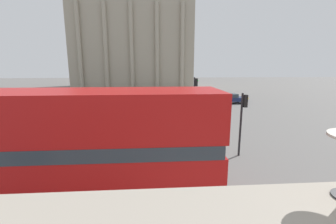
% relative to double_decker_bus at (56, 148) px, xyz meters
% --- Properties ---
extents(double_decker_bus, '(11.26, 2.65, 4.37)m').
position_rel_double_decker_bus_xyz_m(double_decker_bus, '(0.00, 0.00, 0.00)').
color(double_decker_bus, black).
rests_on(double_decker_bus, ground_plane).
extents(plaza_building_left, '(27.64, 15.38, 21.92)m').
position_rel_double_decker_bus_xyz_m(plaza_building_left, '(-0.92, 49.60, 8.55)').
color(plaza_building_left, '#A39984').
rests_on(plaza_building_left, ground_plane).
extents(traffic_light_near, '(0.42, 0.24, 3.69)m').
position_rel_double_decker_bus_xyz_m(traffic_light_near, '(8.42, 4.58, 0.00)').
color(traffic_light_near, black).
rests_on(traffic_light_near, ground_plane).
extents(traffic_light_mid, '(0.42, 0.24, 4.18)m').
position_rel_double_decker_bus_xyz_m(traffic_light_mid, '(7.16, 12.41, 0.30)').
color(traffic_light_mid, black).
rests_on(traffic_light_mid, ground_plane).
extents(car_navy, '(4.20, 1.93, 1.35)m').
position_rel_double_decker_bus_xyz_m(car_navy, '(14.37, 23.12, -1.71)').
color(car_navy, black).
rests_on(car_navy, ground_plane).
extents(car_white, '(4.20, 1.93, 1.35)m').
position_rel_double_decker_bus_xyz_m(car_white, '(9.11, 23.71, -1.71)').
color(car_white, black).
rests_on(car_white, ground_plane).
extents(pedestrian_olive, '(0.32, 0.32, 1.62)m').
position_rel_double_decker_bus_xyz_m(pedestrian_olive, '(-1.75, 6.88, -1.49)').
color(pedestrian_olive, '#282B33').
rests_on(pedestrian_olive, ground_plane).
extents(pedestrian_white, '(0.32, 0.32, 1.70)m').
position_rel_double_decker_bus_xyz_m(pedestrian_white, '(0.77, 23.91, -1.44)').
color(pedestrian_white, '#282B33').
rests_on(pedestrian_white, ground_plane).
extents(pedestrian_yellow, '(0.32, 0.32, 1.73)m').
position_rel_double_decker_bus_xyz_m(pedestrian_yellow, '(4.45, 19.18, -1.42)').
color(pedestrian_yellow, '#282B33').
rests_on(pedestrian_yellow, ground_plane).
extents(pedestrian_blue, '(0.32, 0.32, 1.83)m').
position_rel_double_decker_bus_xyz_m(pedestrian_blue, '(3.23, 7.65, -1.35)').
color(pedestrian_blue, '#282B33').
rests_on(pedestrian_blue, ground_plane).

